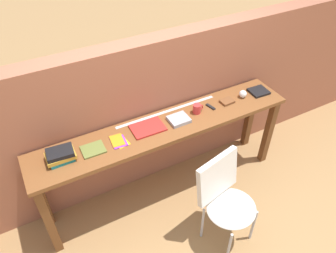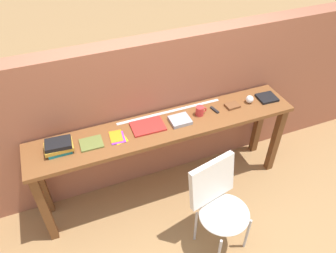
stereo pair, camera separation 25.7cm
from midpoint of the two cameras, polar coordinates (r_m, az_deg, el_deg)
ground_plane at (r=3.43m, az=-0.17°, el=-14.03°), size 40.00×40.00×0.00m
brick_wall_back at (r=3.27m, az=-5.50°, el=2.30°), size 6.00×0.20×1.57m
sideboard at (r=3.06m, az=-2.85°, el=-1.84°), size 2.50×0.44×0.88m
chair_white_moulded at (r=2.87m, az=7.53°, el=-12.30°), size 0.53×0.54×0.89m
book_stack_leftmost at (r=2.79m, az=-20.77°, el=-4.84°), size 0.23×0.17×0.10m
magazine_cycling at (r=2.82m, az=-15.48°, el=-3.97°), size 0.19×0.16×0.01m
pamphlet_pile_colourful at (r=2.85m, az=-11.14°, el=-2.61°), size 0.15×0.19×0.01m
book_open_centre at (r=2.94m, az=-6.06°, el=-0.32°), size 0.30×0.22×0.02m
book_grey_hardcover at (r=3.00m, az=-0.56°, el=1.16°), size 0.19×0.16×0.03m
mug at (r=3.08m, az=2.71°, el=3.04°), size 0.11×0.08×0.09m
multitool_folded at (r=3.18m, az=5.14°, el=3.37°), size 0.05×0.11×0.02m
leather_journal_brown at (r=3.26m, az=8.04°, el=4.28°), size 0.13×0.11×0.02m
sports_ball_small at (r=3.35m, az=10.77°, el=5.52°), size 0.08×0.08×0.08m
book_repair_rightmost at (r=3.47m, az=13.47°, el=5.90°), size 0.19×0.18×0.02m
ruler_metal_back_edge at (r=3.12m, az=-2.58°, el=2.55°), size 1.04×0.03×0.00m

